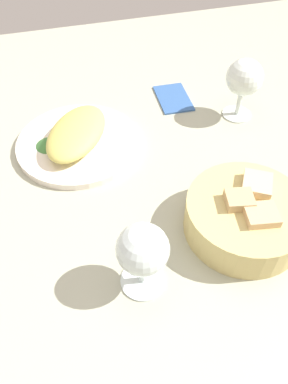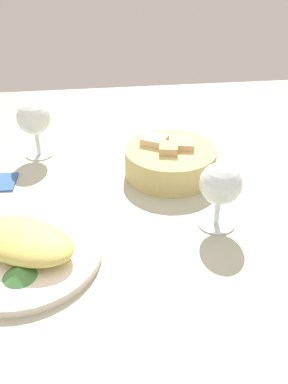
{
  "view_description": "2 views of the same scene",
  "coord_description": "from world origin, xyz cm",
  "views": [
    {
      "loc": [
        43.02,
        -13.08,
        51.15
      ],
      "look_at": [
        2.65,
        -1.8,
        4.38
      ],
      "focal_mm": 35.81,
      "sensor_mm": 36.0,
      "label": 1
    },
    {
      "loc": [
        -4.14,
        -59.03,
        43.82
      ],
      "look_at": [
        3.64,
        -0.5,
        4.46
      ],
      "focal_mm": 36.8,
      "sensor_mm": 36.0,
      "label": 2
    }
  ],
  "objects": [
    {
      "name": "plate",
      "position": [
        -16.66,
        -10.05,
        0.7
      ],
      "size": [
        24.35,
        24.35,
        1.4
      ],
      "primitive_type": "cylinder",
      "color": "white",
      "rests_on": "ground_plane"
    },
    {
      "name": "lettuce_garnish",
      "position": [
        -16.8,
        -15.78,
        2.27
      ],
      "size": [
        5.08,
        5.08,
        1.74
      ],
      "primitive_type": "cone",
      "color": "#42803C",
      "rests_on": "plate"
    },
    {
      "name": "wine_glass_far",
      "position": [
        -17.64,
        24.95,
        8.68
      ],
      "size": [
        7.52,
        7.52,
        12.96
      ],
      "color": "silver",
      "rests_on": "ground_plane"
    },
    {
      "name": "folded_napkin",
      "position": [
        -27.0,
        13.48,
        0.4
      ],
      "size": [
        11.29,
        7.46,
        0.8
      ],
      "primitive_type": "cube",
      "rotation": [
        0.0,
        0.0,
        3.1
      ],
      "color": "#325998",
      "rests_on": "ground_plane"
    },
    {
      "name": "bread_basket",
      "position": [
        10.93,
        12.75,
        3.24
      ],
      "size": [
        19.27,
        19.27,
        7.62
      ],
      "color": "tan",
      "rests_on": "ground_plane"
    },
    {
      "name": "omelette",
      "position": [
        -16.66,
        -10.05,
        3.44
      ],
      "size": [
        20.2,
        17.71,
        4.07
      ],
      "primitive_type": "ellipsoid",
      "rotation": [
        0.0,
        0.0,
        -0.55
      ],
      "color": "#D2C55E",
      "rests_on": "plate"
    },
    {
      "name": "ground_plane",
      "position": [
        0.0,
        0.0,
        -1.0
      ],
      "size": [
        140.0,
        140.0,
        2.0
      ],
      "primitive_type": "cube",
      "color": "#AAAD95"
    },
    {
      "name": "wine_glass_near",
      "position": [
        15.93,
        -5.69,
        7.9
      ],
      "size": [
        7.3,
        7.3,
        12.13
      ],
      "color": "silver",
      "rests_on": "ground_plane"
    }
  ]
}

